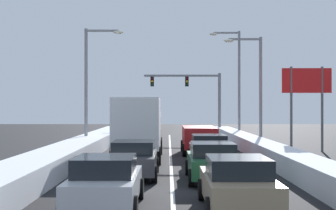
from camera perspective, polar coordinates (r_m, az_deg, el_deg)
The scene contains 17 objects.
ground_plane at distance 24.41m, azimuth 0.57°, elevation -7.03°, with size 120.00×120.00×0.00m, color black.
lane_stripe_between_right_lane_and_center_lane at distance 28.59m, azimuth 0.51°, elevation -6.02°, with size 0.14×46.25×0.01m, color silver.
snow_bank_right_shoulder at distance 29.06m, azimuth 11.06°, elevation -5.03°, with size 1.47×46.25×0.91m, color white.
snow_bank_left_shoulder at distance 29.00m, azimuth -10.06°, elevation -5.03°, with size 2.03×46.25×0.92m, color white.
sedan_tan_right_lane_nearest at distance 14.40m, azimuth 8.04°, elevation -8.75°, with size 2.00×4.50×1.51m.
sedan_green_right_lane_second at distance 19.98m, azimuth 5.23°, elevation -6.35°, with size 2.00×4.50×1.51m.
sedan_maroon_right_lane_third at distance 25.51m, azimuth 4.82°, elevation -5.01°, with size 2.00×4.50×1.51m.
suv_red_right_lane_fourth at distance 31.22m, azimuth 3.73°, elevation -3.67°, with size 2.16×4.90×1.67m.
sedan_silver_center_lane_nearest at distance 14.57m, azimuth -6.85°, elevation -8.65°, with size 2.00×4.50×1.51m.
sedan_charcoal_center_lane_second at distance 20.87m, azimuth -3.68°, elevation -6.09°, with size 2.00×4.50×1.51m.
box_truck_center_lane_third at distance 27.61m, azimuth -3.15°, elevation -2.28°, with size 2.53×7.20×3.36m.
sedan_black_center_lane_fourth at distance 35.48m, azimuth -2.11°, elevation -3.66°, with size 2.00×4.50×1.51m.
traffic_light_gantry at distance 49.55m, azimuth 3.36°, elevation 1.65°, with size 7.54×0.47×6.20m.
street_lamp_right_mid at distance 35.30m, azimuth 10.01°, elevation 2.64°, with size 2.66×0.36×7.71m.
street_lamp_right_far at distance 43.62m, azimuth 7.82°, elevation 3.25°, with size 2.66×0.36×9.38m.
street_lamp_left_mid at distance 34.70m, azimuth -8.43°, elevation 3.13°, with size 2.66×0.36×8.22m.
roadside_sign_right at distance 33.85m, azimuth 15.59°, elevation 1.70°, with size 3.20×0.16×5.50m.
Camera 1 is at (-0.15, -7.41, 2.91)m, focal length 54.03 mm.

